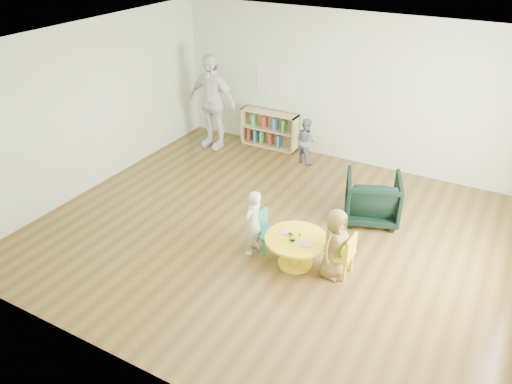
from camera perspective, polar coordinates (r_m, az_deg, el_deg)
room at (r=6.73m, az=2.62°, el=8.75°), size 7.10×7.00×2.80m
activity_table at (r=6.83m, az=4.62°, el=-6.17°), size 0.87×0.87×0.48m
kid_chair_left at (r=7.11m, az=0.78°, el=-4.31°), size 0.41×0.41×0.59m
kid_chair_right at (r=6.71m, az=9.93°, el=-6.98°), size 0.34×0.34×0.62m
bookshelf at (r=10.35m, az=1.55°, el=7.20°), size 1.20×0.30×0.75m
alphabet_poster at (r=10.12m, az=2.04°, el=12.59°), size 0.74×0.01×0.54m
armchair at (r=7.96m, az=13.16°, el=-0.69°), size 1.05×1.06×0.76m
child_left at (r=6.94m, az=-0.35°, el=-3.53°), size 0.26×0.38×0.98m
child_right at (r=6.58m, az=8.99°, el=-5.87°), size 0.43×0.55×1.00m
toddler at (r=9.63m, az=5.72°, el=5.85°), size 0.54×0.49×0.89m
adult_caretaker at (r=10.18m, az=-5.08°, el=10.25°), size 1.15×0.54×1.91m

